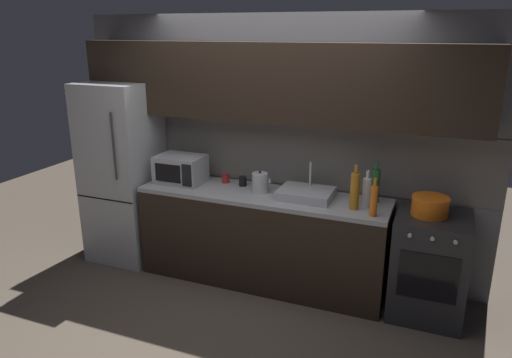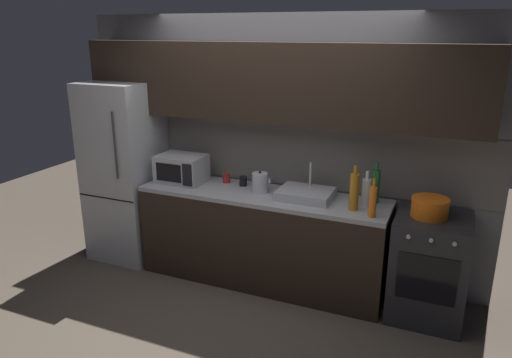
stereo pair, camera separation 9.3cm
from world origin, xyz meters
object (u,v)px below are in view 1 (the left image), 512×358
(mug_dark, at_px, (243,181))
(cooking_pot, at_px, (430,206))
(refrigerator, at_px, (123,172))
(wine_bottle_orange, at_px, (374,201))
(wine_bottle_amber, at_px, (355,191))
(wine_bottle_green, at_px, (375,185))
(oven_range, at_px, (429,266))
(wine_bottle_white, at_px, (367,192))
(kettle, at_px, (260,183))
(mug_red, at_px, (226,178))
(microwave, at_px, (181,169))

(mug_dark, bearing_deg, cooking_pot, -4.55)
(refrigerator, distance_m, wine_bottle_orange, 2.60)
(wine_bottle_amber, height_order, wine_bottle_green, wine_bottle_amber)
(oven_range, height_order, wine_bottle_orange, wine_bottle_orange)
(wine_bottle_amber, bearing_deg, mug_dark, 168.95)
(wine_bottle_white, xyz_separation_m, mug_dark, (-1.20, 0.12, -0.08))
(kettle, height_order, mug_red, kettle)
(wine_bottle_white, xyz_separation_m, mug_red, (-1.40, 0.15, -0.09))
(mug_dark, height_order, mug_red, mug_dark)
(mug_red, bearing_deg, oven_range, -4.86)
(wine_bottle_amber, distance_m, wine_bottle_orange, 0.21)
(mug_red, bearing_deg, wine_bottle_white, -5.99)
(refrigerator, xyz_separation_m, cooking_pot, (3.02, 0.00, 0.05))
(refrigerator, xyz_separation_m, mug_red, (1.10, 0.17, 0.01))
(refrigerator, relative_size, mug_red, 21.45)
(mug_red, bearing_deg, mug_dark, -8.29)
(kettle, distance_m, wine_bottle_orange, 1.09)
(oven_range, relative_size, mug_red, 10.39)
(wine_bottle_green, bearing_deg, microwave, -175.70)
(microwave, distance_m, cooking_pot, 2.34)
(kettle, distance_m, wine_bottle_green, 1.04)
(wine_bottle_amber, distance_m, wine_bottle_green, 0.28)
(refrigerator, height_order, oven_range, refrigerator)
(wine_bottle_amber, xyz_separation_m, wine_bottle_green, (0.13, 0.24, -0.01))
(mug_dark, bearing_deg, wine_bottle_amber, -11.05)
(wine_bottle_green, distance_m, cooking_pot, 0.50)
(wine_bottle_orange, distance_m, cooking_pot, 0.47)
(kettle, relative_size, wine_bottle_green, 0.57)
(refrigerator, relative_size, microwave, 4.04)
(wine_bottle_amber, xyz_separation_m, cooking_pot, (0.60, 0.08, -0.08))
(wine_bottle_white, relative_size, mug_red, 3.67)
(microwave, xyz_separation_m, cooking_pot, (2.34, -0.02, -0.06))
(kettle, bearing_deg, wine_bottle_white, -0.33)
(microwave, xyz_separation_m, wine_bottle_orange, (1.91, -0.21, -0.00))
(oven_range, xyz_separation_m, mug_red, (-1.96, 0.17, 0.49))
(microwave, bearing_deg, kettle, 0.41)
(oven_range, relative_size, wine_bottle_green, 2.46)
(wine_bottle_white, xyz_separation_m, cooking_pot, (0.52, -0.02, -0.05))
(refrigerator, distance_m, mug_dark, 1.30)
(oven_range, xyz_separation_m, kettle, (-1.54, 0.03, 0.54))
(microwave, height_order, mug_red, microwave)
(wine_bottle_white, distance_m, cooking_pot, 0.52)
(kettle, distance_m, wine_bottle_white, 0.98)
(kettle, bearing_deg, wine_bottle_green, 7.45)
(mug_red, bearing_deg, wine_bottle_orange, -13.31)
(oven_range, distance_m, cooking_pot, 0.53)
(microwave, bearing_deg, wine_bottle_green, 4.30)
(refrigerator, relative_size, wine_bottle_white, 5.84)
(microwave, distance_m, wine_bottle_orange, 1.92)
(refrigerator, bearing_deg, microwave, 1.55)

